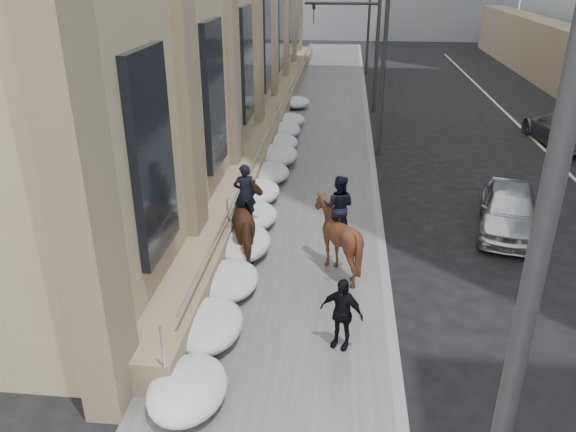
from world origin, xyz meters
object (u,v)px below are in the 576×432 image
object	(u,v)px
mounted_horse_left	(251,220)
car_silver	(509,210)
pedestrian	(341,313)
car_grey	(563,129)
mounted_horse_right	(337,233)

from	to	relation	value
mounted_horse_left	car_silver	bearing A→B (deg)	-178.95
mounted_horse_left	pedestrian	size ratio (longest dim) A/B	1.58
car_grey	mounted_horse_right	bearing A→B (deg)	45.64
car_silver	car_grey	distance (m)	11.02
mounted_horse_left	pedestrian	bearing A→B (deg)	105.96
pedestrian	mounted_horse_left	bearing A→B (deg)	143.93
mounted_horse_left	mounted_horse_right	distance (m)	2.54
mounted_horse_right	car_grey	bearing A→B (deg)	-118.15
mounted_horse_left	car_grey	distance (m)	17.69
car_grey	mounted_horse_left	bearing A→B (deg)	37.98
mounted_horse_right	car_silver	bearing A→B (deg)	-139.09
car_silver	car_grey	bearing A→B (deg)	77.48
mounted_horse_left	car_silver	size ratio (longest dim) A/B	0.62
mounted_horse_left	car_silver	distance (m)	8.16
mounted_horse_left	mounted_horse_right	world-z (taller)	mounted_horse_right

